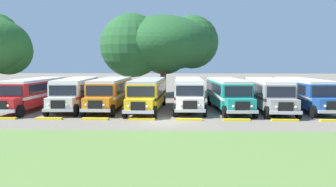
% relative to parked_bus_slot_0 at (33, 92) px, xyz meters
% --- Properties ---
extents(ground_plane, '(220.00, 220.00, 0.00)m').
position_rel_parked_bus_slot_0_xyz_m(ground_plane, '(12.59, -6.37, -1.58)').
color(ground_plane, slate).
extents(foreground_grass_strip, '(80.00, 11.70, 0.01)m').
position_rel_parked_bus_slot_0_xyz_m(foreground_grass_strip, '(12.59, -15.77, -1.58)').
color(foreground_grass_strip, olive).
rests_on(foreground_grass_strip, ground_plane).
extents(parked_bus_slot_0, '(3.00, 10.88, 2.82)m').
position_rel_parked_bus_slot_0_xyz_m(parked_bus_slot_0, '(0.00, 0.00, 0.00)').
color(parked_bus_slot_0, red).
rests_on(parked_bus_slot_0, ground_plane).
extents(parked_bus_slot_1, '(3.21, 10.91, 2.82)m').
position_rel_parked_bus_slot_0_xyz_m(parked_bus_slot_1, '(3.81, 0.57, 0.00)').
color(parked_bus_slot_1, silver).
rests_on(parked_bus_slot_1, ground_plane).
extents(parked_bus_slot_2, '(2.77, 10.85, 2.82)m').
position_rel_parked_bus_slot_0_xyz_m(parked_bus_slot_2, '(7.13, 0.61, 0.00)').
color(parked_bus_slot_2, orange).
rests_on(parked_bus_slot_2, ground_plane).
extents(parked_bus_slot_3, '(2.96, 10.88, 2.82)m').
position_rel_parked_bus_slot_0_xyz_m(parked_bus_slot_3, '(10.70, -0.14, 0.00)').
color(parked_bus_slot_3, yellow).
rests_on(parked_bus_slot_3, ground_plane).
extents(parked_bus_slot_4, '(2.74, 10.85, 2.82)m').
position_rel_parked_bus_slot_0_xyz_m(parked_bus_slot_4, '(14.43, 0.76, 0.00)').
color(parked_bus_slot_4, silver).
rests_on(parked_bus_slot_4, ground_plane).
extents(parked_bus_slot_5, '(3.33, 10.94, 2.82)m').
position_rel_parked_bus_slot_0_xyz_m(parked_bus_slot_5, '(18.01, 0.28, 0.00)').
color(parked_bus_slot_5, teal).
rests_on(parked_bus_slot_5, ground_plane).
extents(parked_bus_slot_6, '(2.74, 10.85, 2.82)m').
position_rel_parked_bus_slot_0_xyz_m(parked_bus_slot_6, '(21.62, 0.02, 0.00)').
color(parked_bus_slot_6, '#9E9993').
rests_on(parked_bus_slot_6, ground_plane).
extents(parked_bus_slot_7, '(3.19, 10.91, 2.82)m').
position_rel_parked_bus_slot_0_xyz_m(parked_bus_slot_7, '(25.06, 0.70, 0.00)').
color(parked_bus_slot_7, '#23519E').
rests_on(parked_bus_slot_7, ground_plane).
extents(curb_wheelstop_0, '(2.00, 0.36, 0.15)m').
position_rel_parked_bus_slot_0_xyz_m(curb_wheelstop_0, '(0.13, -5.85, -1.51)').
color(curb_wheelstop_0, yellow).
rests_on(curb_wheelstop_0, ground_plane).
extents(curb_wheelstop_1, '(2.00, 0.36, 0.15)m').
position_rel_parked_bus_slot_0_xyz_m(curb_wheelstop_1, '(3.69, -5.85, -1.51)').
color(curb_wheelstop_1, yellow).
rests_on(curb_wheelstop_1, ground_plane).
extents(curb_wheelstop_2, '(2.00, 0.36, 0.15)m').
position_rel_parked_bus_slot_0_xyz_m(curb_wheelstop_2, '(7.25, -5.85, -1.51)').
color(curb_wheelstop_2, yellow).
rests_on(curb_wheelstop_2, ground_plane).
extents(curb_wheelstop_3, '(2.00, 0.36, 0.15)m').
position_rel_parked_bus_slot_0_xyz_m(curb_wheelstop_3, '(10.81, -5.85, -1.51)').
color(curb_wheelstop_3, yellow).
rests_on(curb_wheelstop_3, ground_plane).
extents(curb_wheelstop_4, '(2.00, 0.36, 0.15)m').
position_rel_parked_bus_slot_0_xyz_m(curb_wheelstop_4, '(14.37, -5.85, -1.51)').
color(curb_wheelstop_4, yellow).
rests_on(curb_wheelstop_4, ground_plane).
extents(curb_wheelstop_5, '(2.00, 0.36, 0.15)m').
position_rel_parked_bus_slot_0_xyz_m(curb_wheelstop_5, '(17.93, -5.85, -1.51)').
color(curb_wheelstop_5, yellow).
rests_on(curb_wheelstop_5, ground_plane).
extents(curb_wheelstop_6, '(2.00, 0.36, 0.15)m').
position_rel_parked_bus_slot_0_xyz_m(curb_wheelstop_6, '(21.49, -5.85, -1.51)').
color(curb_wheelstop_6, yellow).
rests_on(curb_wheelstop_6, ground_plane).
extents(curb_wheelstop_7, '(2.00, 0.36, 0.15)m').
position_rel_parked_bus_slot_0_xyz_m(curb_wheelstop_7, '(25.05, -5.85, -1.51)').
color(curb_wheelstop_7, yellow).
rests_on(curb_wheelstop_7, ground_plane).
extents(broad_shade_tree, '(15.21, 12.17, 10.60)m').
position_rel_parked_bus_slot_0_xyz_m(broad_shade_tree, '(11.04, 14.26, 5.09)').
color(broad_shade_tree, brown).
rests_on(broad_shade_tree, ground_plane).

